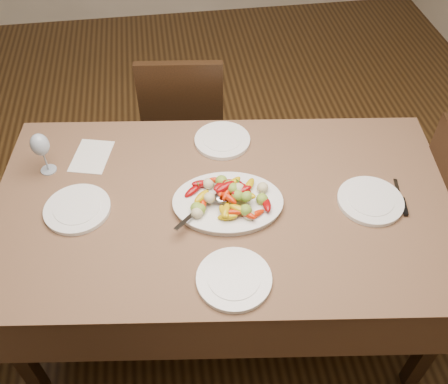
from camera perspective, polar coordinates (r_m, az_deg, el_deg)
floor at (r=2.62m, az=-5.56°, el=-11.68°), size 6.00×6.00×0.00m
dining_table at (r=2.27m, az=0.00°, el=-7.63°), size 1.95×1.26×0.76m
chair_far at (r=2.83m, az=-4.50°, el=8.42°), size 0.47×0.47×0.95m
serving_platter at (r=1.96m, az=0.44°, el=-1.32°), size 0.46×0.36×0.02m
roasted_vegetables at (r=1.92m, az=0.45°, el=-0.18°), size 0.37×0.27×0.09m
serving_spoon at (r=1.91m, az=-1.48°, el=-1.45°), size 0.24×0.24×0.03m
plate_left at (r=2.03m, az=-16.41°, el=-1.89°), size 0.26×0.26×0.02m
plate_right at (r=2.06m, az=16.37°, el=-0.98°), size 0.26×0.26×0.02m
plate_far at (r=2.23m, az=-0.19°, el=5.92°), size 0.25×0.25×0.02m
plate_near at (r=1.75m, az=1.15°, el=-9.94°), size 0.26×0.26×0.02m
wine_glass at (r=2.16m, az=-20.03°, el=4.28°), size 0.08×0.08×0.20m
menu_card at (r=2.24m, az=-14.89°, el=3.97°), size 0.20×0.24×0.00m
table_knife at (r=2.11m, az=19.55°, el=-0.75°), size 0.06×0.20×0.01m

